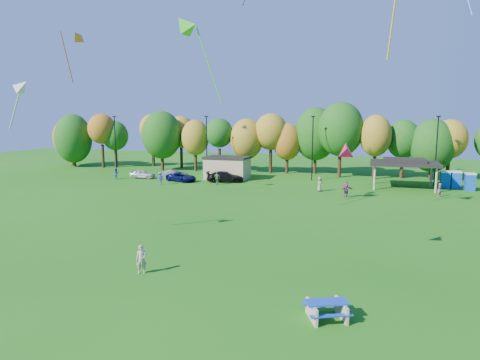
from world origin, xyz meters
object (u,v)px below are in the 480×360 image
(kite_flyer, at_px, (141,259))
(car_b, at_px, (174,175))
(car_c, at_px, (181,177))
(car_d, at_px, (225,177))
(porta_potties, at_px, (457,180))
(picnic_table, at_px, (327,309))
(car_a, at_px, (143,174))

(kite_flyer, xyz_separation_m, car_b, (-14.87, 34.64, -0.19))
(car_c, relative_size, car_d, 0.88)
(porta_potties, xyz_separation_m, car_d, (-29.62, -3.33, -0.36))
(kite_flyer, height_order, car_b, kite_flyer)
(kite_flyer, bearing_deg, picnic_table, -37.65)
(car_d, bearing_deg, picnic_table, -168.37)
(car_a, xyz_separation_m, car_c, (6.71, -1.02, -0.01))
(picnic_table, bearing_deg, kite_flyer, 142.41)
(car_b, bearing_deg, car_d, -107.82)
(kite_flyer, bearing_deg, car_d, 76.77)
(porta_potties, height_order, picnic_table, porta_potties)
(porta_potties, height_order, car_b, porta_potties)
(picnic_table, xyz_separation_m, kite_flyer, (-10.80, 2.46, 0.37))
(porta_potties, bearing_deg, kite_flyer, -120.91)
(car_a, bearing_deg, picnic_table, -143.71)
(picnic_table, xyz_separation_m, car_c, (-23.85, 35.55, 0.15))
(porta_potties, relative_size, car_a, 1.00)
(picnic_table, height_order, kite_flyer, kite_flyer)
(kite_flyer, xyz_separation_m, car_c, (-13.05, 33.08, -0.22))
(car_a, relative_size, car_c, 0.83)
(porta_potties, height_order, car_c, porta_potties)
(kite_flyer, relative_size, car_d, 0.33)
(car_c, bearing_deg, car_b, 67.26)
(porta_potties, relative_size, car_d, 0.74)
(car_d, bearing_deg, car_a, 77.12)
(car_b, bearing_deg, porta_potties, -101.31)
(picnic_table, bearing_deg, car_b, 99.94)
(car_c, distance_m, car_d, 6.16)
(porta_potties, distance_m, picnic_table, 41.88)
(car_b, xyz_separation_m, car_c, (1.82, -1.56, -0.04))
(kite_flyer, relative_size, car_a, 0.45)
(picnic_table, bearing_deg, car_a, 105.15)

